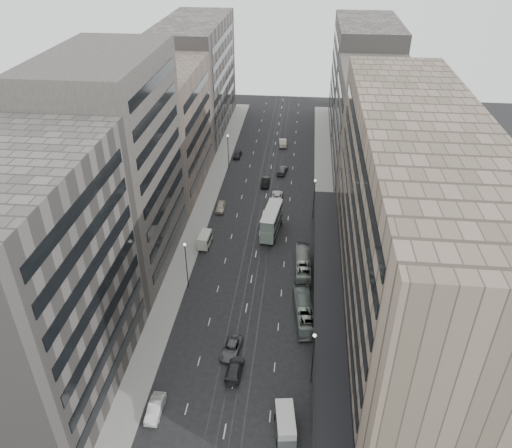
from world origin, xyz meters
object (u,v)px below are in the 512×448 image
at_px(bus_near, 304,311).
at_px(panel_van, 205,240).
at_px(sedan_2, 231,349).
at_px(vw_microbus, 285,423).
at_px(sedan_1, 155,408).
at_px(double_decker, 271,221).
at_px(bus_far, 303,265).

bearing_deg(bus_near, panel_van, -50.53).
relative_size(bus_near, sedan_2, 2.08).
relative_size(vw_microbus, panel_van, 1.26).
distance_m(sedan_1, sedan_2, 12.80).
bearing_deg(vw_microbus, sedan_2, 116.72).
distance_m(double_decker, panel_van, 12.61).
xyz_separation_m(vw_microbus, panel_van, (-16.05, 35.75, -0.09)).
bearing_deg(sedan_1, bus_near, 46.93).
bearing_deg(bus_near, vw_microbus, 78.14).
xyz_separation_m(bus_far, sedan_1, (-16.65, -29.11, -0.66)).
distance_m(bus_near, bus_far, 11.23).
relative_size(double_decker, sedan_1, 2.05).
height_order(bus_far, double_decker, double_decker).
distance_m(vw_microbus, sedan_1, 15.40).
relative_size(bus_far, sedan_2, 2.08).
bearing_deg(bus_far, bus_near, 89.58).
bearing_deg(vw_microbus, panel_van, 106.26).
xyz_separation_m(sedan_1, sedan_2, (7.54, 10.35, -0.07)).
bearing_deg(sedan_2, bus_far, 71.73).
relative_size(bus_far, panel_van, 2.46).
distance_m(bus_near, double_decker, 23.23).
xyz_separation_m(bus_far, panel_van, (-17.35, 5.67, -0.02)).
bearing_deg(panel_van, vw_microbus, -62.21).
bearing_deg(bus_far, double_decker, -63.67).
xyz_separation_m(bus_near, sedan_2, (-9.46, -7.54, -0.73)).
xyz_separation_m(panel_van, sedan_1, (0.70, -34.79, -0.64)).
distance_m(panel_van, sedan_2, 25.80).
bearing_deg(bus_far, vw_microbus, 85.31).
distance_m(panel_van, sedan_1, 34.80).
bearing_deg(panel_van, bus_near, -40.07).
distance_m(bus_far, double_decker, 12.67).
relative_size(panel_van, sedan_2, 0.84).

